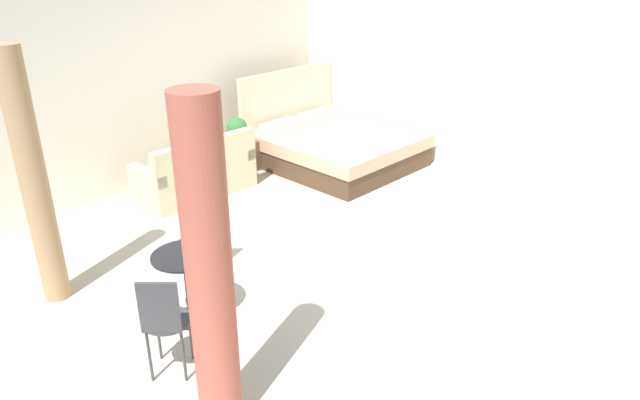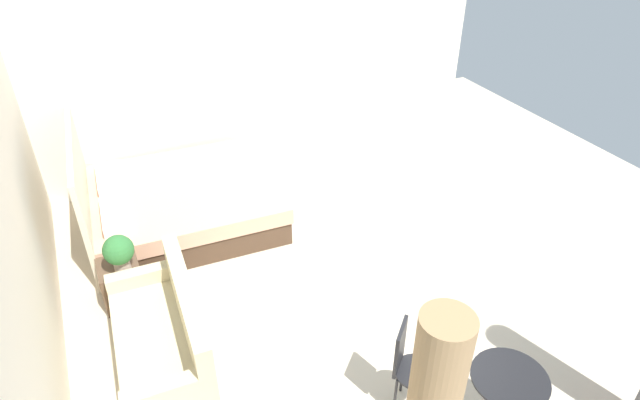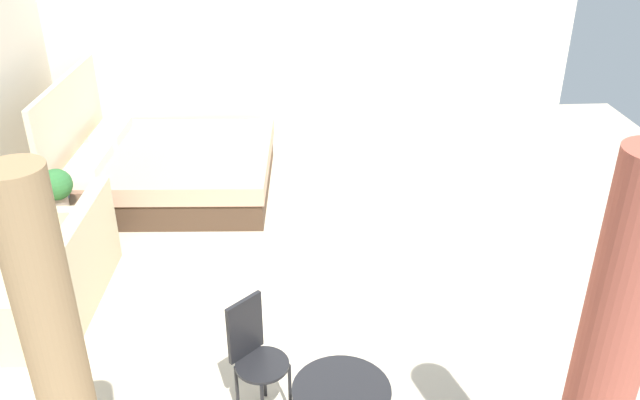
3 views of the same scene
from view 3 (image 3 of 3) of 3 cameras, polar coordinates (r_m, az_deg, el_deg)
The scene contains 9 objects.
ground_plane at distance 6.12m, azimuth 0.76°, elevation -6.71°, with size 9.08×9.55×0.02m, color beige.
wall_right at distance 8.35m, azimuth -0.76°, elevation 13.00°, with size 0.12×6.55×2.66m, color silver.
bed at distance 7.73m, azimuth -13.28°, elevation 2.81°, with size 2.13×2.34×1.34m.
couch at distance 6.02m, azimuth -22.02°, elevation -6.27°, with size 1.62×0.81×0.85m.
nightstand at distance 6.96m, azimuth -21.48°, elevation -1.95°, with size 0.44×0.40×0.46m.
potted_plant at distance 6.65m, azimuth -22.00°, elevation 1.11°, with size 0.30×0.30×0.40m.
vase at distance 6.92m, azimuth -21.58°, elevation 0.78°, with size 0.11×0.11×0.16m.
cafe_chair_near_couch at distance 4.49m, azimuth -5.82°, elevation -12.83°, with size 0.51×0.51×0.90m.
curtain_left at distance 3.49m, azimuth 23.31°, elevation -14.73°, with size 0.31×0.31×2.44m.
Camera 3 is at (-5.03, 0.39, 3.44)m, focal length 36.66 mm.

